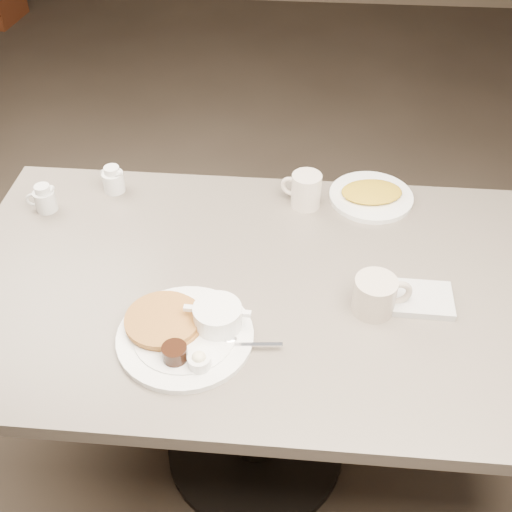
# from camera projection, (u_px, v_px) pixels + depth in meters

# --- Properties ---
(room) EXTENTS (7.04, 8.04, 2.84)m
(room) POSITION_uv_depth(u_px,v_px,m) (255.00, 21.00, 1.13)
(room) COLOR #4C3F33
(room) RESTS_ON ground
(diner_table) EXTENTS (1.50, 0.90, 0.75)m
(diner_table) POSITION_uv_depth(u_px,v_px,m) (255.00, 329.00, 1.68)
(diner_table) COLOR slate
(diner_table) RESTS_ON ground
(main_plate) EXTENTS (0.38, 0.32, 0.07)m
(main_plate) POSITION_uv_depth(u_px,v_px,m) (188.00, 329.00, 1.42)
(main_plate) COLOR white
(main_plate) RESTS_ON diner_table
(coffee_mug_near) EXTENTS (0.15, 0.12, 0.09)m
(coffee_mug_near) POSITION_uv_depth(u_px,v_px,m) (376.00, 295.00, 1.47)
(coffee_mug_near) COLOR beige
(coffee_mug_near) RESTS_ON diner_table
(napkin) EXTENTS (0.15, 0.12, 0.02)m
(napkin) POSITION_uv_depth(u_px,v_px,m) (422.00, 299.00, 1.51)
(napkin) COLOR silver
(napkin) RESTS_ON diner_table
(coffee_mug_far) EXTENTS (0.13, 0.11, 0.10)m
(coffee_mug_far) POSITION_uv_depth(u_px,v_px,m) (305.00, 190.00, 1.77)
(coffee_mug_far) COLOR white
(coffee_mug_far) RESTS_ON diner_table
(creamer_left) EXTENTS (0.09, 0.07, 0.08)m
(creamer_left) POSITION_uv_depth(u_px,v_px,m) (44.00, 199.00, 1.76)
(creamer_left) COLOR white
(creamer_left) RESTS_ON diner_table
(creamer_right) EXTENTS (0.08, 0.07, 0.08)m
(creamer_right) POSITION_uv_depth(u_px,v_px,m) (113.00, 180.00, 1.83)
(creamer_right) COLOR white
(creamer_right) RESTS_ON diner_table
(hash_plate) EXTENTS (0.28, 0.28, 0.04)m
(hash_plate) POSITION_uv_depth(u_px,v_px,m) (371.00, 195.00, 1.81)
(hash_plate) COLOR white
(hash_plate) RESTS_ON diner_table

